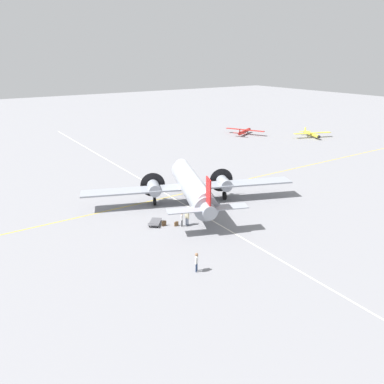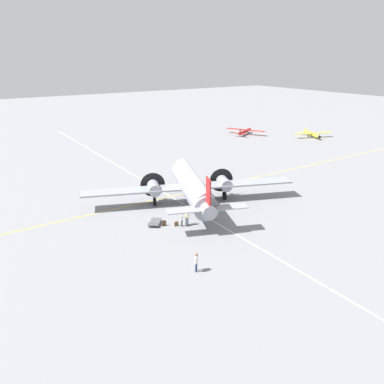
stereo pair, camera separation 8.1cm
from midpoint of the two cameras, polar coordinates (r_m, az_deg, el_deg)
name	(u,v)px [view 1 (the left image)]	position (r m, az deg, el deg)	size (l,w,h in m)	color
ground_plane	(192,205)	(47.25, -0.05, -2.04)	(300.00, 300.00, 0.00)	gray
apron_line_eastwest	(175,196)	(50.58, -2.69, -0.54)	(120.00, 0.16, 0.01)	gold
apron_line_northsouth	(188,206)	(46.92, -0.70, -2.20)	(0.16, 120.00, 0.01)	silver
airliner_main	(191,184)	(46.76, -0.17, 1.15)	(25.97, 17.87, 6.13)	#9399A3
crew_foreground	(197,260)	(32.89, 0.63, -10.36)	(0.48, 0.44, 1.80)	navy
passenger_boarding	(187,216)	(41.46, -0.82, -3.71)	(0.31, 0.57, 1.74)	navy
ramp_agent	(182,218)	(41.21, -1.61, -3.91)	(0.41, 0.46, 1.69)	#2D2D33
suitcase_near_door	(164,223)	(41.70, -4.34, -4.78)	(0.51, 0.14, 0.62)	#47331E
suitcase_upright_spare	(176,224)	(41.60, -2.46, -4.86)	(0.48, 0.13, 0.53)	brown
baggage_cart	(155,222)	(42.14, -5.71, -4.57)	(2.29, 2.42, 0.56)	#56565B
light_aircraft_distant	(312,134)	(91.77, 17.80, 8.39)	(8.90, 6.85, 1.80)	yellow
light_aircraft_taxiing	(245,131)	(91.86, 8.02, 9.17)	(7.03, 8.96, 1.88)	#B2231E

